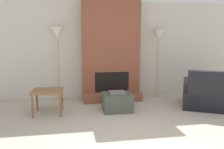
% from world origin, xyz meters
% --- Properties ---
extents(wall_back, '(8.09, 0.06, 2.60)m').
position_xyz_m(wall_back, '(0.00, 3.38, 1.30)').
color(wall_back, beige).
rests_on(wall_back, ground_plane).
extents(fireplace, '(1.49, 0.72, 2.60)m').
position_xyz_m(fireplace, '(0.00, 3.11, 1.23)').
color(fireplace, brown).
rests_on(fireplace, ground_plane).
extents(ottoman, '(0.63, 0.55, 0.43)m').
position_xyz_m(ottoman, '(-0.03, 2.05, 0.20)').
color(ottoman, '#474C42').
rests_on(ottoman, ground_plane).
extents(armchair, '(1.29, 1.34, 0.90)m').
position_xyz_m(armchair, '(2.01, 1.97, 0.28)').
color(armchair, black).
rests_on(armchair, ground_plane).
extents(side_table, '(0.63, 0.59, 0.51)m').
position_xyz_m(side_table, '(-1.52, 2.10, 0.44)').
color(side_table, brown).
rests_on(side_table, ground_plane).
extents(floor_lamp_left, '(0.31, 0.31, 1.88)m').
position_xyz_m(floor_lamp_left, '(-1.35, 3.12, 1.64)').
color(floor_lamp_left, tan).
rests_on(floor_lamp_left, ground_plane).
extents(floor_lamp_right, '(0.31, 0.31, 1.84)m').
position_xyz_m(floor_lamp_right, '(1.31, 3.12, 1.61)').
color(floor_lamp_right, tan).
rests_on(floor_lamp_right, ground_plane).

